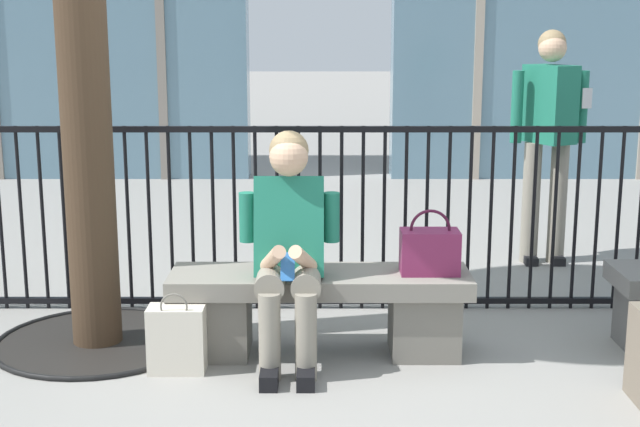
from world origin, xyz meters
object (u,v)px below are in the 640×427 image
object	(u,v)px
seated_person_with_phone	(289,242)
shopping_bag	(177,338)
bystander_at_railing	(549,129)
handbag_on_bench	(430,251)
stone_bench	(320,305)

from	to	relation	value
seated_person_with_phone	shopping_bag	world-z (taller)	seated_person_with_phone
shopping_bag	bystander_at_railing	world-z (taller)	bystander_at_railing
handbag_on_bench	seated_person_with_phone	bearing A→B (deg)	-170.89
seated_person_with_phone	shopping_bag	bearing A→B (deg)	-166.47
seated_person_with_phone	handbag_on_bench	xyz separation A→B (m)	(0.74, 0.12, -0.08)
seated_person_with_phone	bystander_at_railing	world-z (taller)	bystander_at_railing
bystander_at_railing	handbag_on_bench	bearing A→B (deg)	-119.64
stone_bench	bystander_at_railing	xyz separation A→B (m)	(1.66, 1.90, 0.73)
handbag_on_bench	bystander_at_railing	size ratio (longest dim) A/B	0.20
shopping_bag	stone_bench	bearing A→B (deg)	20.01
stone_bench	seated_person_with_phone	xyz separation A→B (m)	(-0.16, -0.13, 0.38)
stone_bench	seated_person_with_phone	size ratio (longest dim) A/B	1.32
stone_bench	handbag_on_bench	size ratio (longest dim) A/B	4.63
handbag_on_bench	bystander_at_railing	distance (m)	2.23
shopping_bag	bystander_at_railing	xyz separation A→B (m)	(2.39, 2.16, 0.82)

